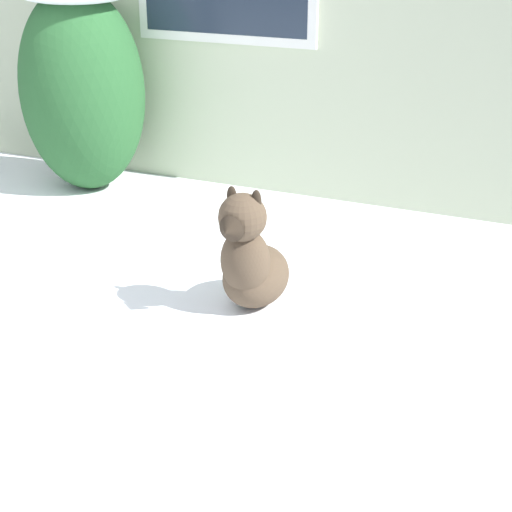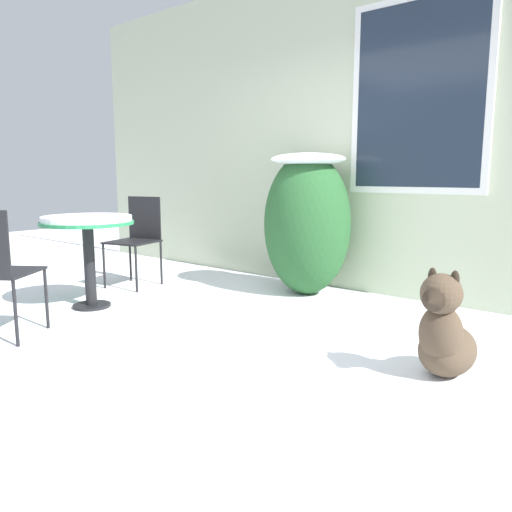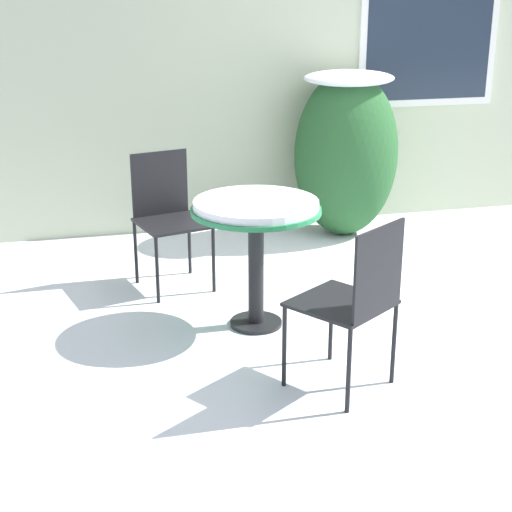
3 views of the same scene
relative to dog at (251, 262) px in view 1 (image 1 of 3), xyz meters
The scene contains 2 objects.
shrub_left 2.20m from the dog, 145.46° to the left, with size 0.87×0.76×1.37m.
dog is the anchor object (origin of this frame).
Camera 1 is at (2.85, -2.63, 1.83)m, focal length 55.00 mm.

